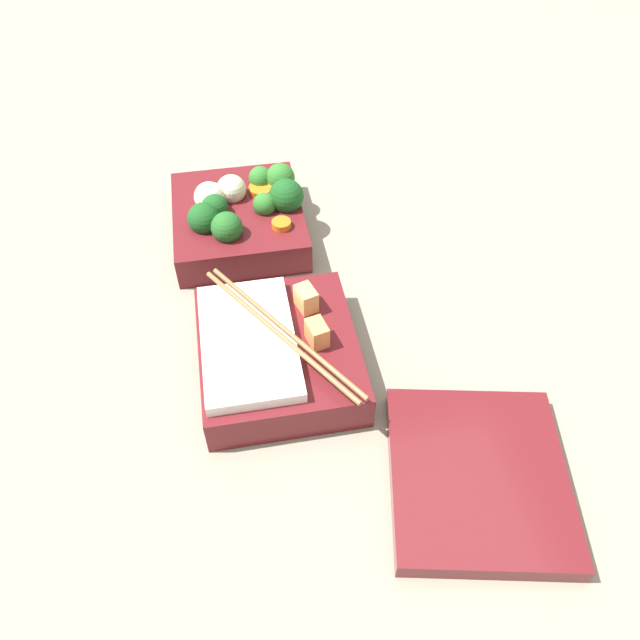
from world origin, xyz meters
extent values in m
plane|color=gray|center=(0.00, 0.00, 0.00)|extent=(3.00, 3.00, 0.00)
cube|color=maroon|center=(-0.11, -0.02, 0.02)|extent=(0.17, 0.15, 0.04)
sphere|color=#2D7028|center=(-0.14, 0.04, 0.05)|extent=(0.04, 0.04, 0.04)
sphere|color=#2D7028|center=(-0.15, 0.01, 0.05)|extent=(0.03, 0.03, 0.03)
sphere|color=#19511E|center=(-0.10, 0.04, 0.05)|extent=(0.04, 0.04, 0.04)
sphere|color=#19511E|center=(-0.08, -0.06, 0.05)|extent=(0.04, 0.04, 0.04)
sphere|color=#19511E|center=(-0.10, -0.05, 0.05)|extent=(0.03, 0.03, 0.03)
sphere|color=#236023|center=(-0.06, -0.03, 0.05)|extent=(0.04, 0.04, 0.04)
sphere|color=#2D7028|center=(-0.10, 0.01, 0.05)|extent=(0.03, 0.03, 0.03)
cylinder|color=orange|center=(-0.06, 0.03, 0.04)|extent=(0.03, 0.03, 0.01)
cylinder|color=orange|center=(-0.13, 0.01, 0.04)|extent=(0.04, 0.04, 0.01)
cylinder|color=orange|center=(-0.14, -0.05, 0.04)|extent=(0.03, 0.03, 0.01)
cylinder|color=orange|center=(-0.13, 0.04, 0.04)|extent=(0.04, 0.04, 0.01)
sphere|color=beige|center=(-0.13, -0.02, 0.05)|extent=(0.04, 0.04, 0.04)
sphere|color=beige|center=(-0.12, -0.05, 0.05)|extent=(0.04, 0.04, 0.04)
cube|color=maroon|center=(0.11, 0.00, 0.02)|extent=(0.17, 0.15, 0.04)
cube|color=white|center=(0.11, -0.03, 0.05)|extent=(0.15, 0.09, 0.01)
cube|color=#EAB266|center=(0.07, 0.03, 0.05)|extent=(0.03, 0.02, 0.02)
cube|color=#F4A356|center=(0.12, 0.04, 0.05)|extent=(0.03, 0.02, 0.02)
cylinder|color=olive|center=(0.11, 0.00, 0.05)|extent=(0.19, 0.12, 0.01)
cylinder|color=olive|center=(0.11, 0.01, 0.05)|extent=(0.19, 0.12, 0.01)
cube|color=maroon|center=(0.27, 0.15, 0.01)|extent=(0.20, 0.18, 0.02)
camera|label=1|loc=(0.51, -0.03, 0.50)|focal=35.00mm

